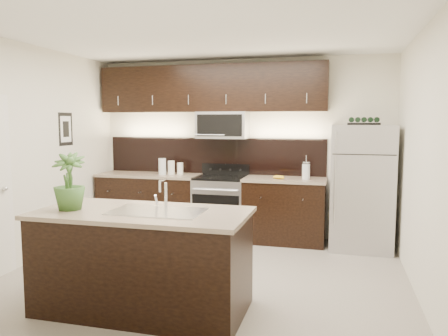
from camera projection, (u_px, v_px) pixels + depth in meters
The scene contains 12 objects.
ground at pixel (203, 277), 4.96m from camera, with size 4.50×4.50×0.00m, color gray.
room_walls at pixel (192, 127), 4.77m from camera, with size 4.52×4.02×2.71m.
counter_run at pixel (208, 206), 6.65m from camera, with size 3.51×0.65×0.94m.
upper_fixtures at pixel (212, 96), 6.61m from camera, with size 3.49×0.40×1.66m.
island at pixel (143, 260), 4.06m from camera, with size 1.96×0.96×0.94m.
sink_faucet at pixel (158, 210), 3.98m from camera, with size 0.84×0.50×0.28m.
refrigerator at pixel (361, 187), 5.99m from camera, with size 0.82×0.74×1.71m, color #B2B2B7.
wine_rack at pixel (364, 121), 5.90m from camera, with size 0.42×0.26×0.10m.
plant at pixel (69, 181), 4.04m from camera, with size 0.30×0.30×0.53m, color #345C24.
canisters at pixel (169, 167), 6.74m from camera, with size 0.35×0.22×0.25m.
french_press at pixel (306, 171), 6.17m from camera, with size 0.11×0.11×0.33m.
bananas at pixel (277, 177), 6.26m from camera, with size 0.17×0.13×0.05m, color yellow.
Camera 1 is at (1.45, -4.59, 1.76)m, focal length 35.00 mm.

